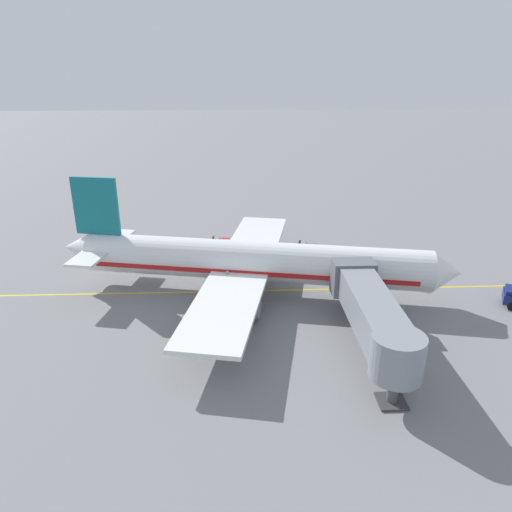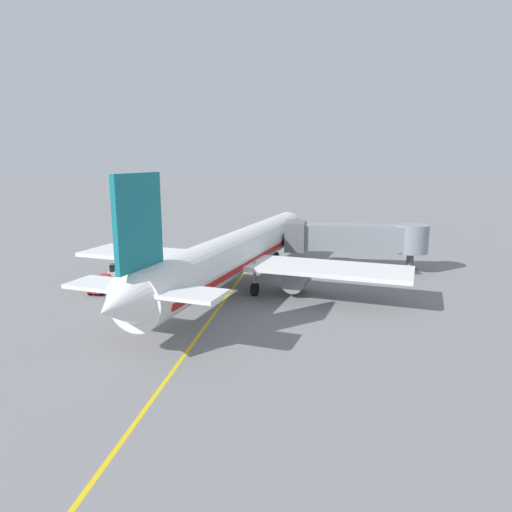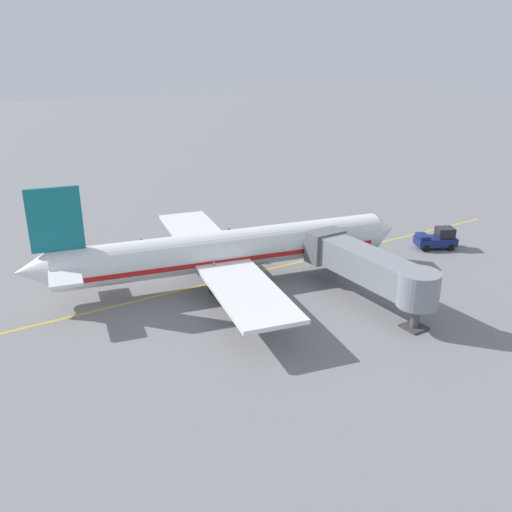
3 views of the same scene
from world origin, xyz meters
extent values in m
plane|color=slate|center=(0.00, 0.00, 0.00)|extent=(400.00, 400.00, 0.00)
cube|color=gold|center=(0.00, 0.00, 0.00)|extent=(0.24, 80.00, 0.01)
cylinder|color=white|center=(0.42, 1.94, 3.29)|extent=(9.96, 32.10, 3.70)
cube|color=red|center=(0.42, 1.94, 2.82)|extent=(9.49, 29.60, 0.44)
cone|color=white|center=(3.82, 18.80, 3.29)|extent=(4.03, 3.07, 3.63)
cone|color=white|center=(-3.02, -15.11, 3.58)|extent=(3.64, 3.37, 3.14)
cube|color=black|center=(3.47, 17.04, 3.93)|extent=(2.94, 1.63, 0.60)
cube|color=white|center=(0.22, 0.96, 2.64)|extent=(30.44, 11.04, 0.36)
cylinder|color=gray|center=(-5.01, 2.83, 1.39)|extent=(2.59, 3.53, 2.00)
cylinder|color=gray|center=(5.77, 0.66, 1.39)|extent=(2.59, 3.53, 2.00)
cube|color=#14707A|center=(-2.55, -12.76, 7.88)|extent=(1.18, 4.38, 5.50)
cube|color=white|center=(-2.51, -12.57, 3.84)|extent=(10.32, 4.53, 0.24)
cylinder|color=black|center=(2.64, 12.92, 0.55)|extent=(0.66, 1.17, 1.10)
cylinder|color=gray|center=(2.64, 12.92, 2.10)|extent=(0.24, 0.24, 2.00)
cylinder|color=black|center=(-2.23, 0.44, 0.55)|extent=(0.66, 1.17, 1.10)
cylinder|color=gray|center=(-2.23, 0.44, 2.10)|extent=(0.24, 0.24, 2.00)
cylinder|color=black|center=(2.28, -0.47, 0.55)|extent=(0.66, 1.17, 1.10)
cylinder|color=gray|center=(2.28, -0.47, 2.10)|extent=(0.24, 0.24, 2.00)
cube|color=gray|center=(10.47, 10.16, 3.49)|extent=(12.60, 2.80, 2.60)
cube|color=slate|center=(4.97, 10.16, 3.49)|extent=(2.00, 3.50, 2.99)
cylinder|color=gray|center=(16.77, 10.16, 3.49)|extent=(3.36, 3.36, 2.86)
cylinder|color=#4C4C51|center=(16.77, 10.16, 1.09)|extent=(0.70, 0.70, 2.19)
cube|color=#38383A|center=(16.77, 10.16, 0.08)|extent=(1.80, 1.80, 0.16)
cube|color=navy|center=(4.63, 26.36, 0.85)|extent=(3.91, 4.92, 0.90)
cube|color=black|center=(5.07, 27.25, 1.85)|extent=(2.30, 2.39, 1.10)
cube|color=navy|center=(3.95, 24.97, 1.48)|extent=(2.16, 1.81, 0.36)
cylinder|color=black|center=(4.84, 24.66, 0.40)|extent=(0.67, 0.87, 0.80)
cylinder|color=black|center=(3.16, 25.48, 0.40)|extent=(0.67, 0.87, 0.80)
cylinder|color=black|center=(6.10, 27.23, 0.40)|extent=(0.67, 0.87, 0.80)
cylinder|color=black|center=(4.42, 28.05, 0.40)|extent=(0.67, 0.87, 0.80)
cube|color=slate|center=(-9.07, 8.21, 0.63)|extent=(1.89, 2.74, 0.70)
cube|color=slate|center=(-8.86, 8.86, 1.20)|extent=(1.29, 1.31, 0.44)
cube|color=black|center=(-9.27, 7.55, 1.30)|extent=(0.85, 0.40, 0.64)
cylinder|color=black|center=(-9.03, 8.33, 1.28)|extent=(0.15, 0.28, 0.54)
cylinder|color=black|center=(-9.32, 9.20, 0.28)|extent=(0.36, 0.59, 0.56)
cylinder|color=black|center=(-8.29, 8.88, 0.28)|extent=(0.36, 0.59, 0.56)
cylinder|color=black|center=(-9.84, 7.53, 0.28)|extent=(0.36, 0.59, 0.56)
cylinder|color=black|center=(-8.81, 7.21, 0.28)|extent=(0.36, 0.59, 0.56)
cube|color=#B21E1E|center=(-11.02, -1.63, 0.63)|extent=(1.45, 2.61, 0.70)
cube|color=#B21E1E|center=(-10.95, -0.94, 1.20)|extent=(1.12, 1.15, 0.44)
cube|color=black|center=(-11.09, -2.31, 1.30)|extent=(0.85, 0.24, 0.64)
cylinder|color=black|center=(-11.01, -1.50, 1.28)|extent=(0.11, 0.27, 0.54)
cylinder|color=black|center=(-11.47, -0.70, 0.28)|extent=(0.26, 0.58, 0.56)
cylinder|color=black|center=(-10.40, -0.81, 0.28)|extent=(0.26, 0.58, 0.56)
cylinder|color=black|center=(-11.65, -2.44, 0.28)|extent=(0.26, 0.58, 0.56)
cylinder|color=black|center=(-10.58, -2.55, 0.28)|extent=(0.26, 0.58, 0.56)
cube|color=silver|center=(-11.71, 2.56, 0.63)|extent=(1.99, 2.76, 0.70)
cube|color=silver|center=(-11.94, 3.20, 1.20)|extent=(1.32, 1.34, 0.44)
cube|color=black|center=(-11.47, 1.91, 1.30)|extent=(0.84, 0.44, 0.64)
cylinder|color=black|center=(-11.75, 2.68, 1.28)|extent=(0.17, 0.27, 0.54)
cylinder|color=black|center=(-12.52, 3.19, 0.28)|extent=(0.38, 0.59, 0.56)
cylinder|color=black|center=(-11.50, 3.57, 0.28)|extent=(0.38, 0.59, 0.56)
cylinder|color=black|center=(-11.91, 1.55, 0.28)|extent=(0.38, 0.59, 0.56)
cylinder|color=black|center=(-10.90, 1.92, 0.28)|extent=(0.38, 0.59, 0.56)
cube|color=#4C4C51|center=(-9.47, 2.66, 0.42)|extent=(1.36, 2.24, 0.12)
cube|color=#999EA3|center=(-9.47, 2.66, 1.03)|extent=(1.30, 2.13, 1.10)
cylinder|color=#4C4C51|center=(-9.42, 4.11, 0.41)|extent=(0.09, 0.70, 0.07)
cylinder|color=black|center=(-9.99, 3.51, 0.18)|extent=(0.13, 0.36, 0.36)
cylinder|color=black|center=(-8.89, 3.47, 0.18)|extent=(0.13, 0.36, 0.36)
cylinder|color=black|center=(-10.04, 1.86, 0.18)|extent=(0.13, 0.36, 0.36)
cylinder|color=black|center=(-8.94, 1.82, 0.18)|extent=(0.13, 0.36, 0.36)
cube|color=#4C4C51|center=(-9.75, 0.06, 0.42)|extent=(1.36, 2.24, 0.12)
cube|color=#999EA3|center=(-9.75, 0.06, 1.03)|extent=(1.30, 2.13, 1.10)
cylinder|color=#4C4C51|center=(-9.71, 1.51, 0.41)|extent=(0.09, 0.70, 0.07)
cylinder|color=black|center=(-10.28, 0.91, 0.18)|extent=(0.13, 0.36, 0.36)
cylinder|color=black|center=(-9.17, 0.87, 0.18)|extent=(0.13, 0.36, 0.36)
cylinder|color=black|center=(-10.33, -0.74, 0.18)|extent=(0.13, 0.36, 0.36)
cylinder|color=black|center=(-9.22, -0.78, 0.18)|extent=(0.13, 0.36, 0.36)
cylinder|color=#232328|center=(-2.90, 6.64, 0.42)|extent=(0.15, 0.15, 0.85)
cylinder|color=#232328|center=(-2.78, 6.47, 0.42)|extent=(0.15, 0.15, 0.85)
cube|color=yellow|center=(-2.84, 6.55, 1.15)|extent=(0.42, 0.45, 0.60)
cylinder|color=yellow|center=(-2.99, 6.76, 1.10)|extent=(0.20, 0.23, 0.57)
cylinder|color=yellow|center=(-2.69, 6.35, 1.10)|extent=(0.20, 0.23, 0.57)
sphere|color=beige|center=(-2.84, 6.55, 1.58)|extent=(0.22, 0.22, 0.22)
cube|color=red|center=(-2.84, 6.55, 1.60)|extent=(0.22, 0.26, 0.10)
cylinder|color=#232328|center=(-6.40, 10.54, 0.42)|extent=(0.15, 0.15, 0.85)
cylinder|color=#232328|center=(-6.52, 10.70, 0.42)|extent=(0.15, 0.15, 0.85)
cube|color=yellow|center=(-6.46, 10.62, 1.15)|extent=(0.42, 0.45, 0.60)
cylinder|color=yellow|center=(-6.31, 10.41, 1.10)|extent=(0.20, 0.23, 0.57)
cylinder|color=yellow|center=(-6.60, 10.82, 1.10)|extent=(0.20, 0.23, 0.57)
sphere|color=#997051|center=(-6.46, 10.62, 1.58)|extent=(0.22, 0.22, 0.22)
cube|color=red|center=(-6.46, 10.62, 1.60)|extent=(0.22, 0.26, 0.10)
cube|color=black|center=(-2.52, 10.73, 0.02)|extent=(0.36, 0.36, 0.04)
cone|color=orange|center=(-2.52, 10.73, 0.32)|extent=(0.30, 0.30, 0.55)
cylinder|color=white|center=(-2.52, 10.73, 0.34)|extent=(0.21, 0.21, 0.06)
cube|color=black|center=(0.84, 18.34, 0.02)|extent=(0.36, 0.36, 0.04)
cone|color=orange|center=(0.84, 18.34, 0.32)|extent=(0.30, 0.30, 0.55)
cylinder|color=white|center=(0.84, 18.34, 0.34)|extent=(0.21, 0.21, 0.06)
cube|color=black|center=(-2.23, 20.60, 0.02)|extent=(0.36, 0.36, 0.04)
cone|color=orange|center=(-2.23, 20.60, 0.32)|extent=(0.30, 0.30, 0.55)
cylinder|color=white|center=(-2.23, 20.60, 0.34)|extent=(0.21, 0.21, 0.06)
camera|label=1|loc=(41.46, 0.34, 20.19)|focal=33.60mm
camera|label=2|loc=(7.99, -37.50, 11.39)|focal=32.15mm
camera|label=3|loc=(43.98, -21.88, 21.66)|focal=38.96mm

